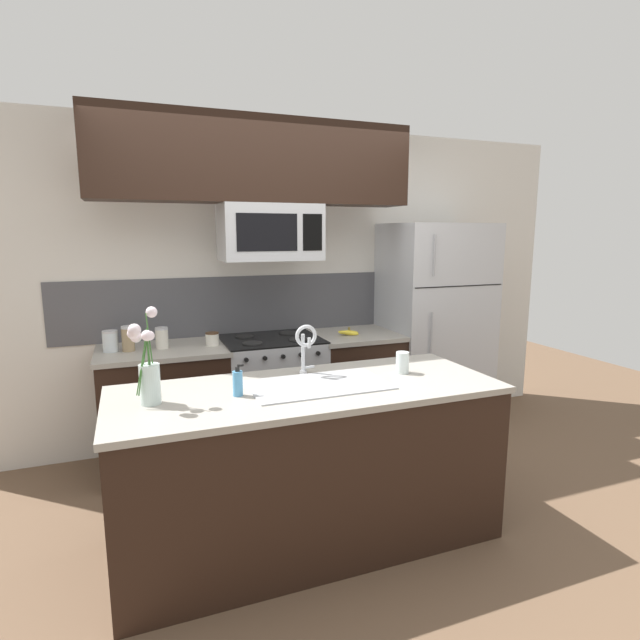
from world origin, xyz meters
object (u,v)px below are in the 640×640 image
flower_vase (148,372)px  sink_faucet (305,342)px  storage_jar_squat (212,339)px  banana_bunch (349,333)px  microwave (270,232)px  storage_jar_tall (110,341)px  dish_soap_bottle (238,383)px  drinking_glass (402,363)px  storage_jar_medium (128,339)px  refrigerator (433,327)px  storage_jar_short (162,338)px  stove_range (272,394)px

flower_vase → sink_faucet: bearing=13.0°
storage_jar_squat → banana_bunch: size_ratio=0.52×
microwave → banana_bunch: size_ratio=3.90×
storage_jar_tall → dish_soap_bottle: bearing=-63.6°
microwave → drinking_glass: 1.49m
storage_jar_squat → flower_vase: flower_vase is taller
storage_jar_medium → microwave: bearing=-1.0°
refrigerator → storage_jar_squat: 1.97m
microwave → storage_jar_medium: microwave is taller
dish_soap_bottle → storage_jar_tall: bearing=116.4°
sink_faucet → drinking_glass: (0.56, -0.16, -0.13)m
storage_jar_medium → banana_bunch: size_ratio=0.95×
microwave → storage_jar_squat: 0.91m
storage_jar_medium → storage_jar_squat: (0.59, -0.02, -0.04)m
refrigerator → banana_bunch: (-0.86, -0.08, 0.02)m
storage_jar_tall → storage_jar_squat: bearing=-4.2°
storage_jar_tall → storage_jar_short: 0.35m
flower_vase → storage_jar_short: bearing=83.6°
drinking_glass → flower_vase: flower_vase is taller
microwave → banana_bunch: bearing=-3.5°
stove_range → storage_jar_short: size_ratio=6.02×
sink_faucet → drinking_glass: size_ratio=2.38×
refrigerator → microwave: bearing=-178.4°
microwave → sink_faucet: bearing=-94.3°
flower_vase → storage_jar_medium: bearing=94.1°
sink_faucet → banana_bunch: bearing=53.5°
stove_range → storage_jar_medium: 1.18m
storage_jar_squat → sink_faucet: (0.39, -1.01, 0.15)m
stove_range → banana_bunch: 0.80m
refrigerator → storage_jar_short: 2.33m
drinking_glass → sink_faucet: bearing=163.6°
storage_jar_medium → storage_jar_squat: bearing=-2.1°
storage_jar_squat → banana_bunch: 1.11m
dish_soap_bottle → microwave: bearing=67.0°
stove_range → drinking_glass: bearing=-68.1°
refrigerator → drinking_glass: 1.59m
storage_jar_squat → dish_soap_bottle: size_ratio=0.61×
storage_jar_tall → storage_jar_squat: storage_jar_tall is taller
flower_vase → storage_jar_tall: bearing=99.3°
storage_jar_squat → dish_soap_bottle: dish_soap_bottle is taller
refrigerator → sink_faucet: size_ratio=5.95×
microwave → drinking_glass: size_ratio=5.78×
banana_bunch → drinking_glass: 1.15m
dish_soap_bottle → storage_jar_medium: bearing=112.5°
storage_jar_short → dish_soap_bottle: 1.30m
refrigerator → sink_faucet: 1.91m
storage_jar_medium → storage_jar_squat: storage_jar_medium is taller
storage_jar_tall → drinking_glass: 2.05m
banana_bunch → stove_range: bearing=174.7°
stove_range → microwave: microwave is taller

